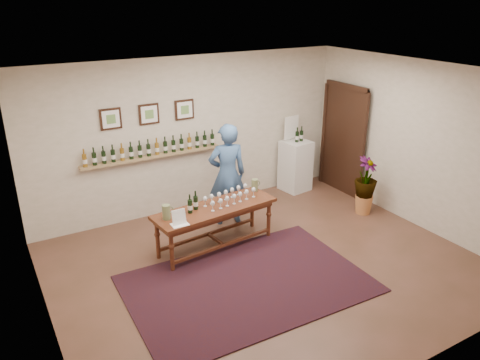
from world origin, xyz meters
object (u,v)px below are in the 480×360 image
potted_plant (365,186)px  person (227,175)px  display_pedestal (295,166)px  tasting_table (215,213)px

potted_plant → person: (-2.33, 0.94, 0.35)m
display_pedestal → person: person is taller
tasting_table → display_pedestal: display_pedestal is taller
tasting_table → potted_plant: size_ratio=2.19×
display_pedestal → person: 2.05m
tasting_table → person: size_ratio=1.13×
tasting_table → potted_plant: bearing=-10.9°
tasting_table → person: (0.59, 0.67, 0.30)m
tasting_table → potted_plant: (2.92, -0.27, -0.05)m
display_pedestal → person: (-1.92, -0.62, 0.38)m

